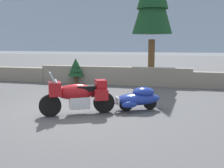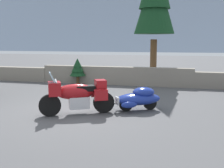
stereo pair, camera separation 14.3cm
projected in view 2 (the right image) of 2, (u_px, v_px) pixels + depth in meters
ground_plane at (68, 112)px, 8.67m from camera, size 80.00×80.00×0.00m
stone_guard_wall at (113, 76)px, 14.36m from camera, size 24.00×0.57×0.94m
distant_ridgeline at (177, 27)px, 99.08m from camera, size 240.00×80.00×16.00m
touring_motorcycle at (77, 95)px, 8.28m from camera, size 2.08×1.41×1.33m
car_shaped_trailer at (138, 98)px, 8.81m from camera, size 2.09×1.41×0.76m
pine_sapling_near at (78, 68)px, 14.39m from camera, size 0.84×0.84×1.38m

